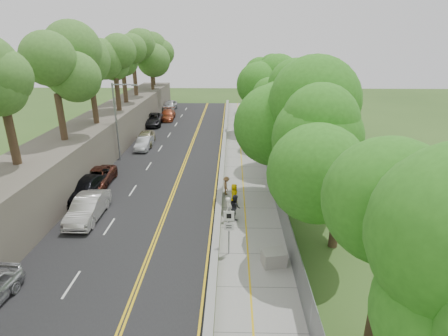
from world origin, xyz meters
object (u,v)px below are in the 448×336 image
at_px(streetlight, 118,117).
at_px(car_2, 96,178).
at_px(construction_barrel, 258,143).
at_px(painter_0, 234,194).
at_px(person_far, 251,127).
at_px(concrete_block, 274,258).
at_px(signpost, 229,226).
at_px(car_1, 88,208).

bearing_deg(streetlight, car_2, -91.13).
bearing_deg(construction_barrel, painter_0, -100.57).
relative_size(construction_barrel, painter_0, 0.49).
distance_m(construction_barrel, person_far, 6.10).
xyz_separation_m(painter_0, person_far, (2.33, 21.68, 0.02)).
bearing_deg(concrete_block, signpost, 159.07).
height_order(car_2, painter_0, painter_0).
xyz_separation_m(construction_barrel, concrete_block, (-0.68, -23.16, 0.02)).
height_order(concrete_block, car_1, car_1).
bearing_deg(person_far, car_1, 47.66).
xyz_separation_m(car_2, person_far, (14.32, 18.23, 0.14)).
height_order(concrete_block, car_2, car_2).
xyz_separation_m(concrete_block, car_2, (-14.22, 10.99, 0.30)).
distance_m(streetlight, person_far, 18.46).
xyz_separation_m(streetlight, construction_barrel, (14.76, 5.16, -4.17)).
xyz_separation_m(signpost, person_far, (2.67, 28.24, -1.04)).
bearing_deg(car_1, person_far, 61.76).
height_order(construction_barrel, car_1, car_1).
height_order(car_2, person_far, person_far).
height_order(car_1, person_far, person_far).
bearing_deg(painter_0, construction_barrel, -11.01).
bearing_deg(painter_0, person_far, -6.58).
bearing_deg(car_1, construction_barrel, 53.19).
bearing_deg(streetlight, concrete_block, -51.95).
height_order(construction_barrel, person_far, person_far).
relative_size(car_2, person_far, 3.06).
xyz_separation_m(construction_barrel, person_far, (-0.58, 6.06, 0.46)).
relative_size(construction_barrel, car_1, 0.17).
xyz_separation_m(signpost, car_1, (-10.05, 4.12, -1.09)).
height_order(signpost, construction_barrel, signpost).
bearing_deg(streetlight, person_far, 38.36).
xyz_separation_m(signpost, construction_barrel, (3.25, 22.18, -1.50)).
xyz_separation_m(streetlight, painter_0, (11.85, -10.45, -3.73)).
bearing_deg(construction_barrel, car_1, -126.36).
bearing_deg(person_far, car_2, 37.31).
relative_size(streetlight, signpost, 2.58).
height_order(signpost, car_2, signpost).
bearing_deg(car_2, painter_0, -18.44).
relative_size(streetlight, painter_0, 4.66).
xyz_separation_m(car_1, car_2, (-1.60, 5.89, -0.09)).
distance_m(car_1, car_2, 6.11).
relative_size(signpost, car_1, 0.61).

